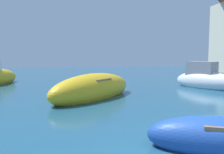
% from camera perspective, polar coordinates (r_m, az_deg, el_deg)
% --- Properties ---
extents(moored_boat_3, '(4.98, 5.53, 1.58)m').
position_cam_1_polar(moored_boat_3, '(11.84, -4.52, -2.94)').
color(moored_boat_3, gold).
rests_on(moored_boat_3, ground).
extents(moored_boat_4, '(3.65, 4.46, 2.02)m').
position_cam_1_polar(moored_boat_4, '(16.69, 21.46, -0.64)').
color(moored_boat_4, white).
rests_on(moored_boat_4, ground).
extents(moored_boat_5, '(3.25, 2.05, 1.00)m').
position_cam_1_polar(moored_boat_5, '(5.95, 23.64, -13.33)').
color(moored_boat_5, '#1E479E').
rests_on(moored_boat_5, ground).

